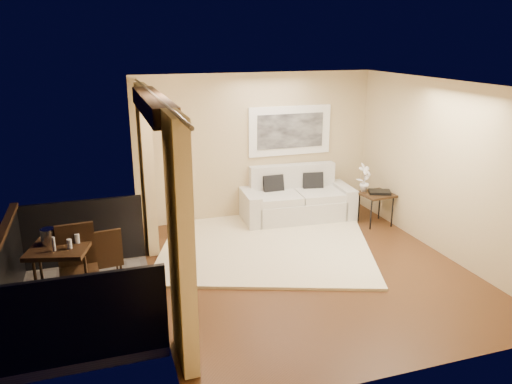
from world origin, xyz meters
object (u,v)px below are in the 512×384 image
side_table (376,196)px  orchid (364,178)px  sofa (296,201)px  ice_bucket (48,236)px  bistro_table (60,252)px  balcony_chair_far (107,256)px  balcony_chair_near (78,260)px

side_table → orchid: bearing=137.2°
sofa → ice_bucket: size_ratio=10.54×
bistro_table → ice_bucket: ice_bucket is taller
orchid → bistro_table: bearing=-163.5°
sofa → balcony_chair_far: sofa is taller
sofa → side_table: 1.47m
bistro_table → balcony_chair_far: size_ratio=0.94×
balcony_chair_near → balcony_chair_far: bearing=31.5°
side_table → bistro_table: size_ratio=0.70×
side_table → orchid: orchid is taller
balcony_chair_far → balcony_chair_near: bearing=28.4°
balcony_chair_near → ice_bucket: 0.46m
sofa → orchid: size_ratio=3.99×
side_table → ice_bucket: (-5.43, -1.25, 0.39)m
side_table → bistro_table: 5.47m
sofa → bistro_table: 4.55m
orchid → balcony_chair_near: size_ratio=0.49×
balcony_chair_far → balcony_chair_near: (-0.35, -0.25, 0.10)m
sofa → balcony_chair_near: bearing=-147.7°
bistro_table → ice_bucket: (-0.13, 0.11, 0.18)m
orchid → bistro_table: orchid is taller
sofa → balcony_chair_near: 4.39m
orchid → bistro_table: size_ratio=0.62×
sofa → balcony_chair_near: balcony_chair_near is taller
balcony_chair_far → sofa: bearing=-158.8°
side_table → balcony_chair_near: (-5.11, -1.39, 0.09)m
ice_bucket → bistro_table: bearing=-40.1°
side_table → sofa: bearing=150.4°
orchid → side_table: bearing=-42.8°
side_table → ice_bucket: ice_bucket is taller
sofa → bistro_table: (-4.03, -2.08, 0.40)m
bistro_table → balcony_chair_near: size_ratio=0.80×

